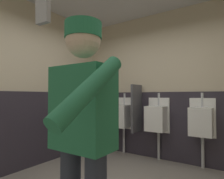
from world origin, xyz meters
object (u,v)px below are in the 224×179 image
urinal_middle (157,118)px  cell_phone (43,9)px  person (82,125)px  urinal_left (122,116)px  urinal_right (201,121)px  soap_dispenser (105,85)px

urinal_middle → cell_phone: (0.66, -2.94, 0.73)m
person → cell_phone: size_ratio=15.27×
urinal_left → person: bearing=-64.7°
urinal_right → soap_dispenser: soap_dispenser is taller
person → soap_dispenser: 3.08m
cell_phone → urinal_middle: bearing=99.5°
soap_dispenser → cell_phone: bearing=-57.7°
urinal_middle → person: bearing=-80.7°
person → soap_dispenser: (-1.67, 2.55, 0.44)m
cell_phone → urinal_right: bearing=85.1°
urinal_middle → person: person is taller
person → cell_phone: (0.27, -0.50, 0.51)m
urinal_left → urinal_right: bearing=0.0°
cell_phone → person: bearing=114.7°
urinal_left → cell_phone: (1.41, -2.94, 0.73)m
person → cell_phone: bearing=-62.0°
urinal_right → soap_dispenser: (-2.02, 0.12, 0.66)m
urinal_left → urinal_right: 1.50m
soap_dispenser → urinal_middle: bearing=-5.4°
urinal_left → urinal_right: same height
urinal_left → urinal_middle: 0.75m
urinal_middle → urinal_right: 0.75m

